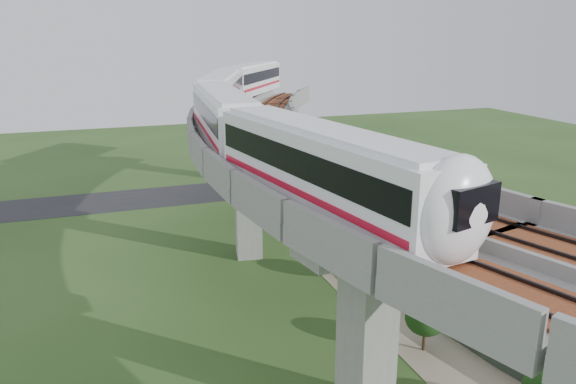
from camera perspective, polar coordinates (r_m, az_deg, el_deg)
name	(u,v)px	position (r m, az deg, el deg)	size (l,w,h in m)	color
ground	(279,315)	(37.47, -0.96, -12.35)	(160.00, 160.00, 0.00)	#2B4B1E
dirt_lot	(477,295)	(42.06, 18.66, -9.90)	(18.00, 26.00, 0.04)	gray
asphalt_road	(195,193)	(64.66, -9.42, -0.14)	(60.00, 8.00, 0.03)	#232326
viaduct	(336,176)	(35.46, 4.87, 1.67)	(19.58, 73.98, 11.40)	#99968E
metro_train	(249,103)	(45.10, -3.99, 9.00)	(17.56, 60.06, 3.64)	white
fence	(410,283)	(40.93, 12.26, -8.99)	(3.87, 38.73, 1.50)	#2D382D
tree_0	(313,188)	(58.65, 2.56, 0.46)	(3.05, 3.05, 3.36)	#382314
tree_1	(328,216)	(50.26, 4.06, -2.47)	(2.13, 2.13, 2.80)	#382314
tree_2	(349,256)	(42.09, 6.22, -6.46)	(2.48, 2.48, 2.83)	#382314
tree_3	(425,318)	(33.68, 13.79, -12.34)	(2.34, 2.34, 3.08)	#382314
car_white	(555,365)	(34.52, 25.52, -15.62)	(1.32, 3.29, 1.12)	white
car_red	(544,282)	(44.34, 24.60, -8.32)	(1.24, 3.55, 1.17)	red
car_dark	(414,233)	(50.95, 12.68, -4.08)	(1.64, 4.04, 1.17)	black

